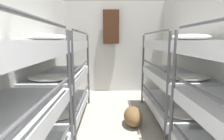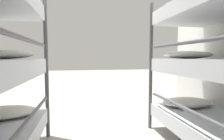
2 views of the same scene
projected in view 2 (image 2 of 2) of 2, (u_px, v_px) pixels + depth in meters
name	position (u px, v px, depth m)	size (l,w,h in m)	color
ground_plane	(97.00, 116.00, 2.72)	(20.00, 20.00, 0.00)	gray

